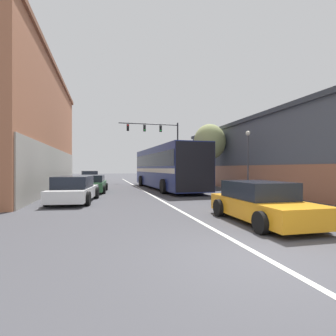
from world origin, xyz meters
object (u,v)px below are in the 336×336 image
(bus, at_px, (166,166))
(street_tree_near, at_px, (210,142))
(parked_car_left_far, at_px, (92,184))
(hatchback_foreground, at_px, (261,203))
(street_lamp, at_px, (248,157))
(parked_car_left_near, at_px, (74,190))
(parked_car_left_mid, at_px, (89,178))
(traffic_signal_gantry, at_px, (160,138))

(bus, bearing_deg, street_tree_near, -89.64)
(bus, xyz_separation_m, parked_car_left_far, (-5.83, -1.53, -1.31))
(hatchback_foreground, distance_m, street_lamp, 9.76)
(parked_car_left_near, xyz_separation_m, parked_car_left_mid, (-0.04, 16.12, 0.05))
(bus, distance_m, parked_car_left_mid, 11.24)
(parked_car_left_near, height_order, traffic_signal_gantry, traffic_signal_gantry)
(traffic_signal_gantry, bearing_deg, parked_car_left_near, -115.15)
(street_tree_near, bearing_deg, hatchback_foreground, -106.66)
(traffic_signal_gantry, bearing_deg, parked_car_left_far, -122.18)
(hatchback_foreground, distance_m, street_tree_near, 14.87)
(bus, relative_size, parked_car_left_far, 2.73)
(parked_car_left_far, bearing_deg, hatchback_foreground, -150.89)
(hatchback_foreground, height_order, parked_car_left_far, hatchback_foreground)
(parked_car_left_near, distance_m, street_lamp, 11.25)
(bus, relative_size, traffic_signal_gantry, 1.72)
(parked_car_left_mid, relative_size, parked_car_left_far, 1.01)
(parked_car_left_near, xyz_separation_m, traffic_signal_gantry, (8.27, 17.62, 4.83))
(parked_car_left_mid, xyz_separation_m, parked_car_left_far, (0.71, -10.59, -0.09))
(parked_car_left_mid, xyz_separation_m, traffic_signal_gantry, (8.31, 1.50, 4.78))
(hatchback_foreground, height_order, traffic_signal_gantry, traffic_signal_gantry)
(bus, distance_m, traffic_signal_gantry, 11.28)
(street_tree_near, bearing_deg, parked_car_left_mid, 140.02)
(hatchback_foreground, height_order, street_tree_near, street_tree_near)
(street_tree_near, bearing_deg, traffic_signal_gantry, 102.15)
(hatchback_foreground, xyz_separation_m, street_lamp, (4.60, 8.40, 1.89))
(parked_car_left_near, relative_size, street_lamp, 1.12)
(parked_car_left_mid, relative_size, street_lamp, 1.11)
(traffic_signal_gantry, relative_size, street_lamp, 1.75)
(bus, bearing_deg, traffic_signal_gantry, -12.36)
(street_lamp, bearing_deg, parked_car_left_far, 160.12)
(parked_car_left_near, bearing_deg, parked_car_left_mid, 6.89)
(bus, distance_m, parked_car_left_near, 9.68)
(bus, height_order, parked_car_left_mid, bus)
(bus, height_order, parked_car_left_near, bus)
(bus, height_order, street_tree_near, street_tree_near)
(traffic_signal_gantry, xyz_separation_m, street_lamp, (2.67, -15.81, -2.96))
(parked_car_left_mid, height_order, traffic_signal_gantry, traffic_signal_gantry)
(parked_car_left_near, xyz_separation_m, street_lamp, (10.94, 1.81, 1.87))
(hatchback_foreground, bearing_deg, parked_car_left_near, 44.60)
(traffic_signal_gantry, height_order, street_tree_near, traffic_signal_gantry)
(parked_car_left_far, xyz_separation_m, street_lamp, (10.28, -3.72, 1.91))
(hatchback_foreground, relative_size, parked_car_left_far, 0.91)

